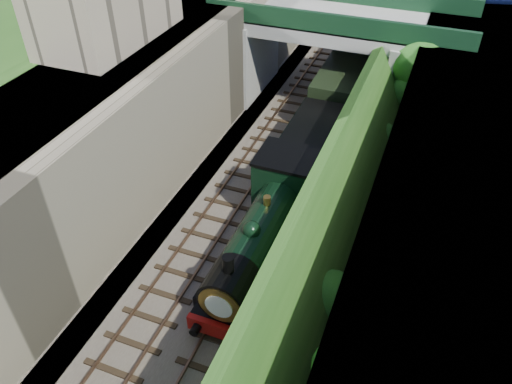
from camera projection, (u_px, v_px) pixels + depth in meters
trackbed at (311, 130)px, 32.10m from camera, size 10.00×90.00×0.20m
retaining_wall at (231, 68)px, 31.54m from camera, size 1.00×90.00×7.00m
street_plateau_left at (182, 59)px, 32.53m from camera, size 6.00×90.00×7.00m
street_plateau_right at (480, 116)px, 27.52m from camera, size 8.00×90.00×6.25m
embankment_slope at (391, 121)px, 28.13m from camera, size 4.55×90.00×6.36m
track_left at (282, 123)px, 32.57m from camera, size 2.50×90.00×0.20m
track_right at (329, 132)px, 31.67m from camera, size 2.50×90.00×0.20m
road_bridge at (347, 50)px, 32.27m from camera, size 16.00×6.40×7.25m
building_near at (106, 0)px, 24.88m from camera, size 4.00×8.00×4.00m
tree at (424, 66)px, 29.00m from camera, size 3.60×3.80×6.60m
locomotive at (265, 231)px, 22.07m from camera, size 3.10×10.22×3.83m
tender at (311, 150)px, 27.61m from camera, size 2.70×6.00×3.05m
coach_front at (360, 56)px, 36.54m from camera, size 2.90×18.00×3.70m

